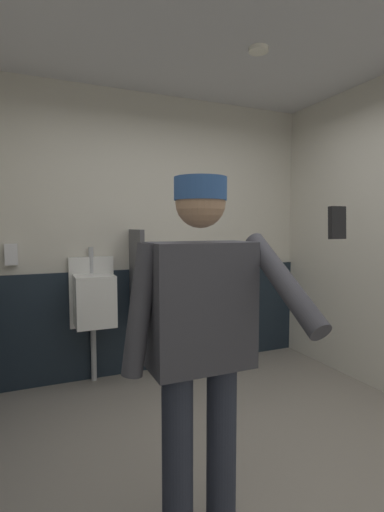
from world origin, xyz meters
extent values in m
cube|color=gray|center=(0.00, 0.00, -0.02)|extent=(3.87, 4.21, 0.04)
cube|color=beige|center=(0.00, 1.87, 1.35)|extent=(3.87, 0.12, 2.70)
cube|color=#19232D|center=(0.00, 1.79, 0.51)|extent=(3.27, 0.03, 1.01)
cylinder|color=white|center=(0.41, 0.63, 2.68)|extent=(0.14, 0.14, 0.03)
cube|color=white|center=(-0.62, 1.78, 0.83)|extent=(0.40, 0.05, 0.65)
cube|color=white|center=(-0.62, 1.61, 0.78)|extent=(0.34, 0.30, 0.45)
cylinder|color=#B7BABF|center=(-0.62, 1.77, 1.12)|extent=(0.04, 0.04, 0.24)
cylinder|color=#B7BABF|center=(-0.62, 1.74, 0.28)|extent=(0.05, 0.05, 0.55)
cube|color=white|center=(0.13, 1.78, 0.83)|extent=(0.40, 0.05, 0.65)
cube|color=white|center=(0.13, 1.61, 0.78)|extent=(0.34, 0.30, 0.45)
cylinder|color=#B7BABF|center=(0.13, 1.77, 1.12)|extent=(0.04, 0.04, 0.24)
cylinder|color=#B7BABF|center=(0.13, 1.74, 0.28)|extent=(0.05, 0.05, 0.55)
cube|color=#4C4C51|center=(-0.25, 1.58, 0.95)|extent=(0.04, 0.40, 0.90)
cylinder|color=#2D3342|center=(-0.55, -0.23, 0.40)|extent=(0.14, 0.14, 0.80)
cylinder|color=#2D3342|center=(-0.33, -0.23, 0.40)|extent=(0.14, 0.14, 0.80)
cube|color=#3F3F47|center=(-0.44, -0.23, 1.08)|extent=(0.46, 0.24, 0.56)
cylinder|color=#3F3F47|center=(-0.71, -0.23, 1.09)|extent=(0.17, 0.09, 0.56)
cylinder|color=#3F3F47|center=(-0.16, -0.46, 1.21)|extent=(0.09, 0.50, 0.39)
sphere|color=tan|center=(-0.44, -0.23, 1.53)|extent=(0.22, 0.22, 0.22)
cylinder|color=#335999|center=(-0.44, -0.23, 1.59)|extent=(0.23, 0.23, 0.10)
cube|color=black|center=(-0.16, -0.74, 1.44)|extent=(0.06, 0.03, 0.11)
cube|color=silver|center=(-1.28, 1.77, 1.19)|extent=(0.10, 0.07, 0.18)
camera|label=1|loc=(-1.11, -1.71, 1.43)|focal=26.11mm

